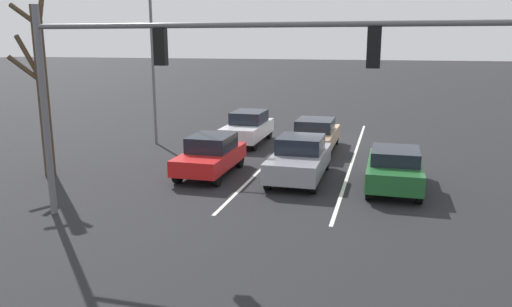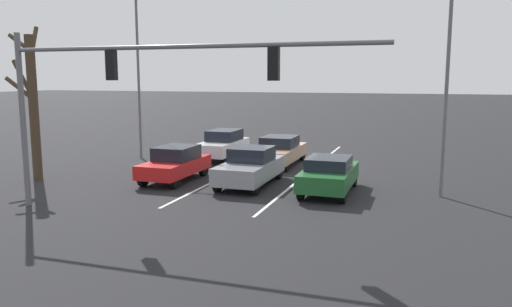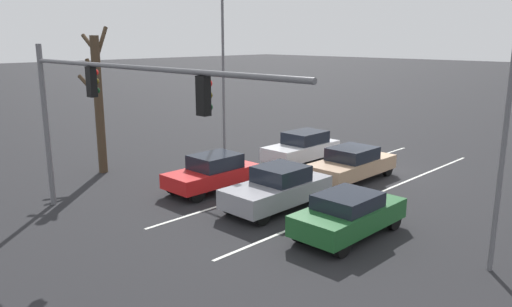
# 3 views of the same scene
# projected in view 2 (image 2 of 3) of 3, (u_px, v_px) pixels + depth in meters

# --- Properties ---
(ground_plane) EXTENTS (240.00, 240.00, 0.00)m
(ground_plane) POSITION_uv_depth(u_px,v_px,m) (291.00, 160.00, 27.74)
(ground_plane) COLOR black
(lane_stripe_left_divider) EXTENTS (0.12, 17.63, 0.01)m
(lane_stripe_left_divider) POSITION_uv_depth(u_px,v_px,m) (311.00, 170.00, 24.56)
(lane_stripe_left_divider) COLOR silver
(lane_stripe_left_divider) RESTS_ON ground_plane
(lane_stripe_center_divider) EXTENTS (0.12, 17.63, 0.01)m
(lane_stripe_center_divider) POSITION_uv_depth(u_px,v_px,m) (245.00, 166.00, 25.65)
(lane_stripe_center_divider) COLOR silver
(lane_stripe_center_divider) RESTS_ON ground_plane
(car_darkgreen_leftlane_front) EXTENTS (1.82, 4.15, 1.45)m
(car_darkgreen_leftlane_front) POSITION_uv_depth(u_px,v_px,m) (329.00, 174.00, 19.68)
(car_darkgreen_leftlane_front) COLOR #1E5928
(car_darkgreen_leftlane_front) RESTS_ON ground_plane
(car_red_rightlane_front) EXTENTS (1.75, 4.02, 1.52)m
(car_red_rightlane_front) POSITION_uv_depth(u_px,v_px,m) (175.00, 163.00, 22.01)
(car_red_rightlane_front) COLOR red
(car_red_rightlane_front) RESTS_ON ground_plane
(car_gray_midlane_front) EXTENTS (1.86, 4.40, 1.60)m
(car_gray_midlane_front) POSITION_uv_depth(u_px,v_px,m) (250.00, 167.00, 21.15)
(car_gray_midlane_front) COLOR gray
(car_gray_midlane_front) RESTS_ON ground_plane
(car_tan_midlane_second) EXTENTS (1.90, 4.60, 1.50)m
(car_tan_midlane_second) POSITION_uv_depth(u_px,v_px,m) (279.00, 150.00, 26.04)
(car_tan_midlane_second) COLOR tan
(car_tan_midlane_second) RESTS_ON ground_plane
(car_white_rightlane_second) EXTENTS (1.75, 4.22, 1.61)m
(car_white_rightlane_second) POSITION_uv_depth(u_px,v_px,m) (223.00, 144.00, 27.90)
(car_white_rightlane_second) COLOR silver
(car_white_rightlane_second) RESTS_ON ground_plane
(traffic_signal_gantry) EXTENTS (12.59, 0.37, 6.05)m
(traffic_signal_gantry) POSITION_uv_depth(u_px,v_px,m) (121.00, 81.00, 16.01)
(traffic_signal_gantry) COLOR slate
(traffic_signal_gantry) RESTS_ON ground_plane
(street_lamp_right_shoulder) EXTENTS (1.95, 0.24, 8.99)m
(street_lamp_right_shoulder) POSITION_uv_depth(u_px,v_px,m) (141.00, 66.00, 27.36)
(street_lamp_right_shoulder) COLOR slate
(street_lamp_right_shoulder) RESTS_ON ground_plane
(street_lamp_left_shoulder) EXTENTS (1.82, 0.24, 9.26)m
(street_lamp_left_shoulder) POSITION_uv_depth(u_px,v_px,m) (443.00, 58.00, 18.40)
(street_lamp_left_shoulder) COLOR slate
(street_lamp_left_shoulder) RESTS_ON ground_plane
(bare_tree_near) EXTENTS (1.40, 1.25, 6.77)m
(bare_tree_near) POSITION_uv_depth(u_px,v_px,m) (32.00, 101.00, 21.85)
(bare_tree_near) COLOR #423323
(bare_tree_near) RESTS_ON ground_plane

